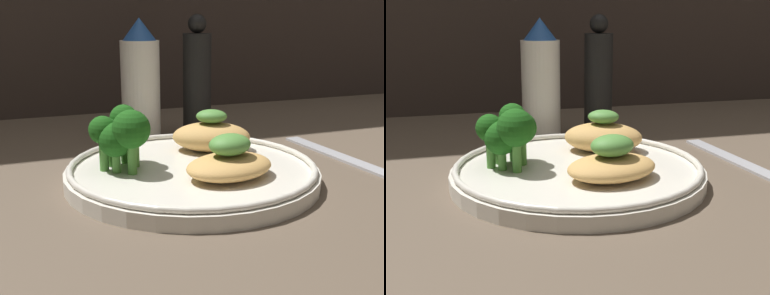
# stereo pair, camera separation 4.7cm
# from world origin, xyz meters

# --- Properties ---
(ground_plane) EXTENTS (1.80, 1.80, 0.01)m
(ground_plane) POSITION_xyz_m (0.00, 0.00, -0.01)
(ground_plane) COLOR brown
(plate) EXTENTS (0.25, 0.25, 0.02)m
(plate) POSITION_xyz_m (0.00, 0.00, 0.01)
(plate) COLOR silver
(plate) RESTS_ON ground_plane
(grilled_meat_front) EXTENTS (0.10, 0.08, 0.04)m
(grilled_meat_front) POSITION_xyz_m (0.02, -0.04, 0.03)
(grilled_meat_front) COLOR tan
(grilled_meat_front) RESTS_ON plate
(grilled_meat_middle) EXTENTS (0.10, 0.09, 0.05)m
(grilled_meat_middle) POSITION_xyz_m (0.04, 0.05, 0.03)
(grilled_meat_middle) COLOR tan
(grilled_meat_middle) RESTS_ON plate
(broccoli_bunch) EXTENTS (0.06, 0.07, 0.06)m
(broccoli_bunch) POSITION_xyz_m (-0.07, 0.02, 0.05)
(broccoli_bunch) COLOR #4C8E38
(broccoli_bunch) RESTS_ON plate
(sauce_bottle) EXTENTS (0.05, 0.05, 0.16)m
(sauce_bottle) POSITION_xyz_m (-0.00, 0.19, 0.08)
(sauce_bottle) COLOR white
(sauce_bottle) RESTS_ON ground_plane
(pepper_grinder) EXTENTS (0.04, 0.04, 0.16)m
(pepper_grinder) POSITION_xyz_m (0.08, 0.19, 0.07)
(pepper_grinder) COLOR black
(pepper_grinder) RESTS_ON ground_plane
(fork) EXTENTS (0.03, 0.18, 0.01)m
(fork) POSITION_xyz_m (0.19, 0.02, 0.00)
(fork) COLOR #B2B2B7
(fork) RESTS_ON ground_plane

